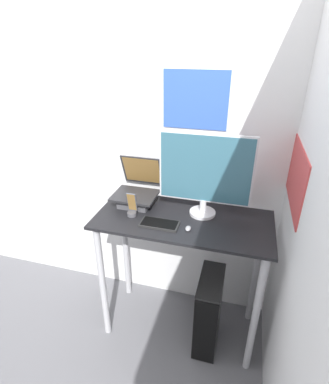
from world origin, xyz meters
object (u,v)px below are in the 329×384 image
monitor (205,175)px  laptop (137,193)px  computer_tower (209,311)px  keyboard (160,224)px  mouse (188,228)px  cell_phone (132,208)px

monitor → laptop: bearing=177.7°
monitor → computer_tower: bearing=-56.7°
monitor → computer_tower: (0.11, -0.18, -1.00)m
laptop → keyboard: bearing=-44.0°
keyboard → computer_tower: bearing=6.1°
keyboard → mouse: bearing=-2.8°
keyboard → cell_phone: cell_phone is taller
monitor → cell_phone: monitor is taller
mouse → laptop: bearing=150.6°
computer_tower → monitor: bearing=123.3°
laptop → monitor: 0.53m
monitor → cell_phone: size_ratio=3.63×
keyboard → monitor: bearing=41.4°
keyboard → cell_phone: (-0.21, 0.07, 0.04)m
computer_tower → laptop: bearing=161.9°
mouse → cell_phone: (-0.40, 0.08, 0.04)m
cell_phone → laptop: bearing=99.5°
monitor → mouse: 0.36m
monitor → keyboard: monitor is taller
laptop → computer_tower: bearing=-18.1°
laptop → cell_phone: 0.17m
monitor → keyboard: 0.43m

